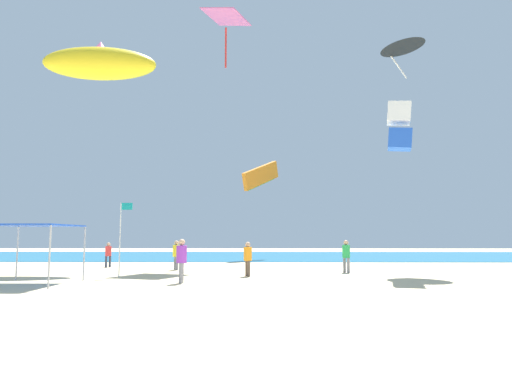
{
  "coord_description": "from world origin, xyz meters",
  "views": [
    {
      "loc": [
        1.17,
        -16.33,
        2.02
      ],
      "look_at": [
        0.67,
        15.99,
        5.29
      ],
      "focal_mm": 30.52,
      "sensor_mm": 36.0,
      "label": 1
    }
  ],
  "objects_px": {
    "banner_flag": "(122,232)",
    "kite_box_white": "(399,127)",
    "kite_parafoil_orange": "(261,176)",
    "kite_diamond_pink": "(226,20)",
    "person_far_shore": "(108,253)",
    "person_near_tent": "(182,257)",
    "kite_delta_black": "(402,44)",
    "kite_inflatable_yellow": "(100,63)",
    "person_rightmost": "(248,256)",
    "person_leftmost": "(346,254)",
    "person_central": "(176,253)",
    "canopy_tent": "(33,227)"
  },
  "relations": [
    {
      "from": "person_far_shore",
      "to": "banner_flag",
      "type": "distance_m",
      "value": 7.29
    },
    {
      "from": "person_rightmost",
      "to": "kite_box_white",
      "type": "xyz_separation_m",
      "value": [
        7.95,
        0.41,
        6.73
      ]
    },
    {
      "from": "canopy_tent",
      "to": "kite_inflatable_yellow",
      "type": "height_order",
      "value": "kite_inflatable_yellow"
    },
    {
      "from": "person_leftmost",
      "to": "kite_delta_black",
      "type": "relative_size",
      "value": 0.6
    },
    {
      "from": "kite_delta_black",
      "to": "kite_diamond_pink",
      "type": "bearing_deg",
      "value": -109.07
    },
    {
      "from": "canopy_tent",
      "to": "banner_flag",
      "type": "bearing_deg",
      "value": 51.59
    },
    {
      "from": "kite_diamond_pink",
      "to": "kite_box_white",
      "type": "bearing_deg",
      "value": -109.41
    },
    {
      "from": "canopy_tent",
      "to": "kite_inflatable_yellow",
      "type": "xyz_separation_m",
      "value": [
        -1.08,
        9.38,
        11.07
      ]
    },
    {
      "from": "kite_diamond_pink",
      "to": "person_near_tent",
      "type": "bearing_deg",
      "value": -158.9
    },
    {
      "from": "canopy_tent",
      "to": "person_far_shore",
      "type": "relative_size",
      "value": 2.08
    },
    {
      "from": "person_far_shore",
      "to": "kite_parafoil_orange",
      "type": "distance_m",
      "value": 15.74
    },
    {
      "from": "kite_parafoil_orange",
      "to": "kite_box_white",
      "type": "height_order",
      "value": "kite_parafoil_orange"
    },
    {
      "from": "person_central",
      "to": "kite_box_white",
      "type": "height_order",
      "value": "kite_box_white"
    },
    {
      "from": "kite_diamond_pink",
      "to": "kite_delta_black",
      "type": "bearing_deg",
      "value": -86.75
    },
    {
      "from": "kite_parafoil_orange",
      "to": "kite_delta_black",
      "type": "bearing_deg",
      "value": 75.66
    },
    {
      "from": "canopy_tent",
      "to": "kite_parafoil_orange",
      "type": "relative_size",
      "value": 0.73
    },
    {
      "from": "canopy_tent",
      "to": "person_rightmost",
      "type": "xyz_separation_m",
      "value": [
        8.99,
        3.73,
        -1.37
      ]
    },
    {
      "from": "person_central",
      "to": "person_far_shore",
      "type": "relative_size",
      "value": 1.09
    },
    {
      "from": "kite_parafoil_orange",
      "to": "kite_diamond_pink",
      "type": "relative_size",
      "value": 1.02
    },
    {
      "from": "person_far_shore",
      "to": "banner_flag",
      "type": "height_order",
      "value": "banner_flag"
    },
    {
      "from": "person_central",
      "to": "person_rightmost",
      "type": "distance_m",
      "value": 6.0
    },
    {
      "from": "kite_box_white",
      "to": "person_far_shore",
      "type": "bearing_deg",
      "value": -92.68
    },
    {
      "from": "person_rightmost",
      "to": "person_far_shore",
      "type": "height_order",
      "value": "person_rightmost"
    },
    {
      "from": "person_far_shore",
      "to": "kite_diamond_pink",
      "type": "xyz_separation_m",
      "value": [
        7.21,
        3.73,
        17.72
      ]
    },
    {
      "from": "person_near_tent",
      "to": "person_leftmost",
      "type": "relative_size",
      "value": 1.06
    },
    {
      "from": "person_near_tent",
      "to": "banner_flag",
      "type": "distance_m",
      "value": 4.67
    },
    {
      "from": "person_rightmost",
      "to": "banner_flag",
      "type": "xyz_separation_m",
      "value": [
        -6.31,
        -0.35,
        1.2
      ]
    },
    {
      "from": "kite_inflatable_yellow",
      "to": "person_central",
      "type": "bearing_deg",
      "value": 159.25
    },
    {
      "from": "kite_box_white",
      "to": "kite_diamond_pink",
      "type": "height_order",
      "value": "kite_diamond_pink"
    },
    {
      "from": "person_leftmost",
      "to": "kite_parafoil_orange",
      "type": "bearing_deg",
      "value": 167.91
    },
    {
      "from": "kite_diamond_pink",
      "to": "kite_parafoil_orange",
      "type": "bearing_deg",
      "value": 2.41
    },
    {
      "from": "person_rightmost",
      "to": "kite_delta_black",
      "type": "bearing_deg",
      "value": 98.18
    },
    {
      "from": "canopy_tent",
      "to": "kite_delta_black",
      "type": "height_order",
      "value": "kite_delta_black"
    },
    {
      "from": "person_rightmost",
      "to": "kite_diamond_pink",
      "type": "height_order",
      "value": "kite_diamond_pink"
    },
    {
      "from": "canopy_tent",
      "to": "kite_diamond_pink",
      "type": "relative_size",
      "value": 0.75
    },
    {
      "from": "person_leftmost",
      "to": "person_central",
      "type": "distance_m",
      "value": 9.96
    },
    {
      "from": "canopy_tent",
      "to": "person_central",
      "type": "height_order",
      "value": "canopy_tent"
    },
    {
      "from": "person_far_shore",
      "to": "kite_diamond_pink",
      "type": "distance_m",
      "value": 19.49
    },
    {
      "from": "kite_inflatable_yellow",
      "to": "kite_parafoil_orange",
      "type": "xyz_separation_m",
      "value": [
        10.67,
        10.95,
        -6.05
      ]
    },
    {
      "from": "person_central",
      "to": "person_rightmost",
      "type": "xyz_separation_m",
      "value": [
        4.42,
        -4.06,
        -0.01
      ]
    },
    {
      "from": "person_central",
      "to": "person_leftmost",
      "type": "bearing_deg",
      "value": -130.2
    },
    {
      "from": "person_near_tent",
      "to": "kite_delta_black",
      "type": "height_order",
      "value": "kite_delta_black"
    },
    {
      "from": "canopy_tent",
      "to": "person_near_tent",
      "type": "height_order",
      "value": "canopy_tent"
    },
    {
      "from": "banner_flag",
      "to": "kite_box_white",
      "type": "distance_m",
      "value": 15.32
    },
    {
      "from": "person_rightmost",
      "to": "banner_flag",
      "type": "distance_m",
      "value": 6.44
    },
    {
      "from": "canopy_tent",
      "to": "kite_delta_black",
      "type": "bearing_deg",
      "value": 25.74
    },
    {
      "from": "person_leftmost",
      "to": "kite_inflatable_yellow",
      "type": "bearing_deg",
      "value": -132.66
    },
    {
      "from": "person_rightmost",
      "to": "kite_parafoil_orange",
      "type": "distance_m",
      "value": 17.8
    },
    {
      "from": "kite_delta_black",
      "to": "kite_inflatable_yellow",
      "type": "bearing_deg",
      "value": -89.0
    },
    {
      "from": "person_near_tent",
      "to": "person_far_shore",
      "type": "height_order",
      "value": "person_near_tent"
    }
  ]
}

